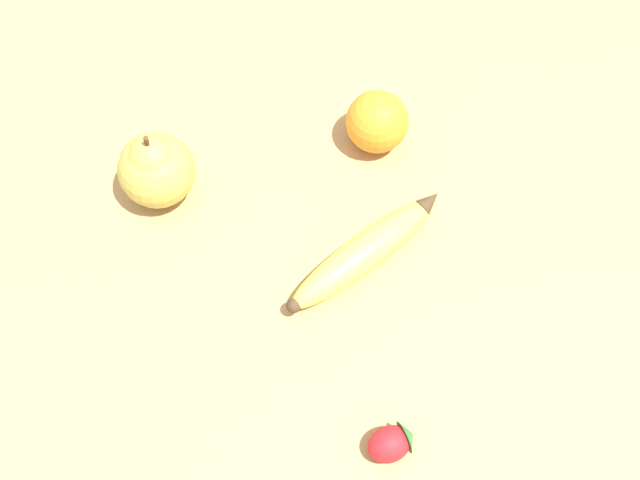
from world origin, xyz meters
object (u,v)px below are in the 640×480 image
banana (366,251)px  pear (156,168)px  strawberry (393,443)px  orange (377,122)px

banana → pear: size_ratio=1.96×
banana → strawberry: bearing=-123.7°
pear → strawberry: size_ratio=1.83×
orange → strawberry: bearing=-149.6°
banana → orange: size_ratio=2.84×
orange → pear: size_ratio=0.69×
banana → strawberry: banana is taller
banana → strawberry: 0.19m
orange → strawberry: (-0.29, -0.17, -0.02)m
banana → pear: 0.23m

